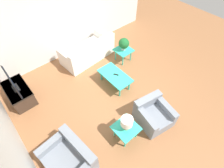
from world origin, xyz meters
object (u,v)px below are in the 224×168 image
side_table_lamp (126,129)px  television (12,82)px  loveseat (70,159)px  table_lamp (127,122)px  armchair (153,114)px  tv_stand_chest (19,93)px  side_table_plant (123,51)px  sofa (88,52)px  coffee_table (115,76)px  potted_plant (124,44)px

side_table_lamp → television: 3.40m
loveseat → table_lamp: size_ratio=2.91×
side_table_lamp → television: (2.97, 1.60, 0.37)m
armchair → tv_stand_chest: armchair is taller
tv_stand_chest → television: bearing=90.0°
side_table_plant → television: 3.71m
sofa → side_table_lamp: (-3.18, 1.10, 0.11)m
tv_stand_chest → television: size_ratio=1.04×
side_table_plant → loveseat: bearing=118.9°
sofa → television: bearing=-0.0°
side_table_lamp → loveseat: bearing=76.2°
loveseat → coffee_table: loveseat is taller
side_table_plant → side_table_lamp: size_ratio=1.00×
armchair → television: television is taller
coffee_table → tv_stand_chest: bearing=61.0°
loveseat → tv_stand_chest: bearing=177.6°
television → table_lamp: 3.38m
tv_stand_chest → potted_plant: (-0.70, -3.62, 0.47)m
sofa → armchair: 3.31m
side_table_lamp → table_lamp: 0.34m
coffee_table → tv_stand_chest: size_ratio=1.05×
coffee_table → potted_plant: (0.72, -1.04, 0.35)m
armchair → potted_plant: size_ratio=2.19×
sofa → television: size_ratio=1.98×
potted_plant → table_lamp: size_ratio=1.10×
armchair → side_table_lamp: 0.94m
sofa → loveseat: sofa is taller
armchair → coffee_table: (1.67, -0.07, 0.11)m
armchair → potted_plant: 2.68m
tv_stand_chest → potted_plant: size_ratio=2.29×
side_table_plant → television: (0.70, 3.63, 0.37)m
coffee_table → television: bearing=61.1°
armchair → table_lamp: 1.04m
loveseat → side_table_lamp: size_ratio=2.10×
side_table_plant → potted_plant: 0.33m
side_table_lamp → tv_stand_chest: tv_stand_chest is taller
sofa → side_table_lamp: bearing=66.5°
television → potted_plant: bearing=-101.0°
loveseat → coffee_table: (1.19, -2.44, 0.12)m
sofa → loveseat: size_ratio=1.65×
television → side_table_plant: bearing=-101.0°
armchair → side_table_plant: (2.39, -1.11, 0.13)m
potted_plant → table_lamp: 3.04m
sofa → table_lamp: size_ratio=4.80×
coffee_table → side_table_lamp: bearing=147.4°
sofa → coffee_table: (-1.64, 0.11, 0.09)m
loveseat → side_table_plant: bearing=113.3°
loveseat → side_table_lamp: bearing=70.6°
sofa → television: (-0.21, 2.70, 0.48)m
armchair → tv_stand_chest: 3.99m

